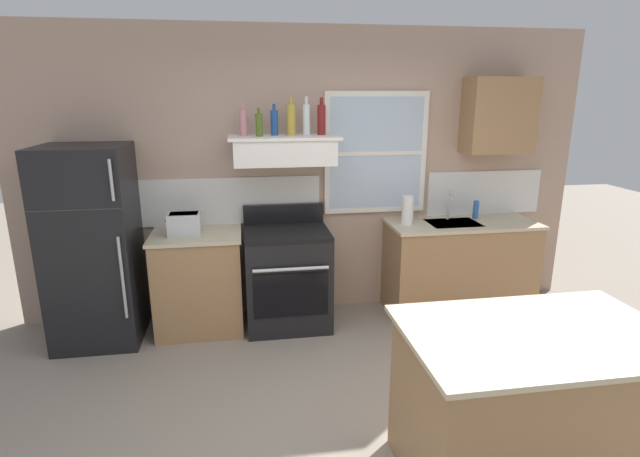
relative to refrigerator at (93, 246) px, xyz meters
The scene contains 18 objects.
back_wall 2.03m from the refrigerator, 11.29° to the left, with size 5.40×0.11×2.70m.
refrigerator is the anchor object (origin of this frame).
counter_left_of_stove 0.94m from the refrigerator, ahead, with size 0.79×0.63×0.91m.
toaster 0.78m from the refrigerator, ahead, with size 0.30×0.20×0.19m.
stove_range 1.69m from the refrigerator, ahead, with size 0.76×0.69×1.09m.
range_hood_shelf 1.83m from the refrigerator, ahead, with size 0.96×0.52×0.24m.
bottle_rose_pink 1.66m from the refrigerator, ahead, with size 0.07×0.07×0.27m.
bottle_olive_oil_square 1.75m from the refrigerator, ahead, with size 0.06×0.06×0.24m.
bottle_blue_liqueur 1.88m from the refrigerator, ahead, with size 0.07×0.07×0.27m.
bottle_champagne_gold_foil 2.01m from the refrigerator, ahead, with size 0.08×0.08×0.33m.
bottle_clear_tall 2.13m from the refrigerator, ahead, with size 0.06×0.06×0.33m.
bottle_red_label_wine 2.25m from the refrigerator, ahead, with size 0.07×0.07×0.32m.
counter_right_with_sink 3.37m from the refrigerator, ahead, with size 1.43×0.63×0.91m.
sink_faucet 3.26m from the refrigerator, ahead, with size 0.03×0.17×0.28m.
paper_towel_roll 2.80m from the refrigerator, ahead, with size 0.11×0.11×0.27m, color white.
dish_soap_bottle 3.54m from the refrigerator, ahead, with size 0.06×0.06×0.18m, color blue.
kitchen_island 3.51m from the refrigerator, 37.63° to the right, with size 1.40×0.90×0.91m.
upper_cabinet_right 3.85m from the refrigerator, ahead, with size 0.64×0.32×0.70m.
Camera 1 is at (-0.63, -2.40, 2.11)m, focal length 27.63 mm.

